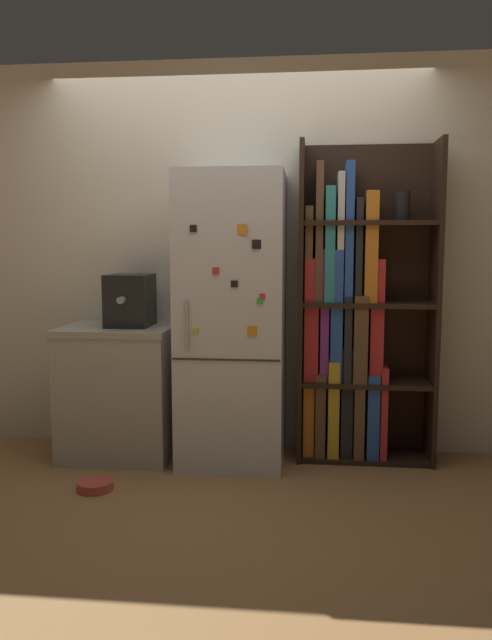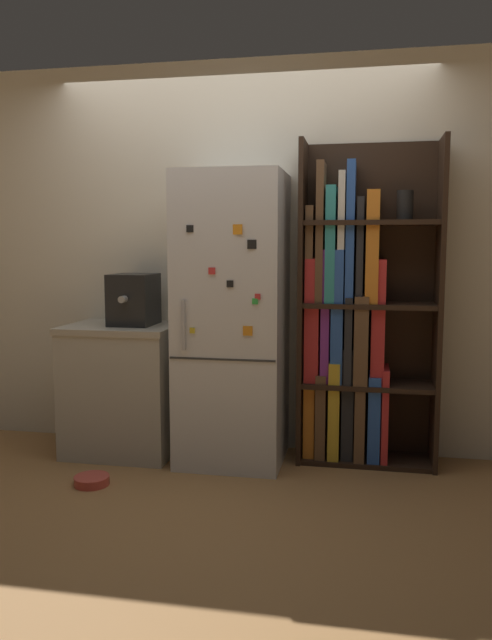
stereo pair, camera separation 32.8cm
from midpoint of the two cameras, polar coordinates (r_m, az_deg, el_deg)
ground_plane at (r=4.02m, az=-3.91°, el=-13.35°), size 16.00×16.00×0.00m
wall_back at (r=4.24m, az=-2.93°, el=5.66°), size 8.00×0.05×2.60m
refrigerator at (r=3.95m, az=-3.64°, el=0.00°), size 0.66×0.63×1.84m
bookshelf at (r=4.04m, az=7.34°, el=-0.10°), size 0.87×0.35×2.03m
kitchen_counter at (r=4.24m, az=-13.69°, el=-6.34°), size 0.73×0.58×0.86m
espresso_machine at (r=4.14m, az=-12.79°, el=1.77°), size 0.27×0.38×0.34m
pet_bowl at (r=3.81m, az=-16.12°, el=-14.30°), size 0.21×0.21×0.05m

